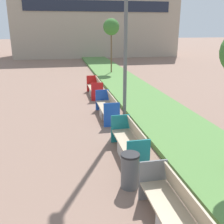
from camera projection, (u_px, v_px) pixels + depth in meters
The scene contains 8 objects.
planter_grass_strip at pixel (147, 102), 12.92m from camera, with size 2.80×120.00×0.18m.
building_backdrop at pixel (95, 13), 33.56m from camera, with size 20.19×7.23×10.78m.
bench_grey_frame at pixel (178, 222), 4.60m from camera, with size 0.65×2.44×0.94m.
bench_teal_frame at pixel (129, 144), 7.67m from camera, with size 0.65×2.05×0.94m.
bench_blue_frame at pixel (108, 109), 10.95m from camera, with size 0.65×2.23×0.94m.
bench_red_frame at pixel (95, 89), 14.46m from camera, with size 0.65×2.17×0.94m.
litter_bin at pixel (130, 171), 6.13m from camera, with size 0.44×0.44×0.87m.
sapling_tree_far at pixel (111, 27), 20.05m from camera, with size 1.25×1.25×4.27m.
Camera 1 is at (-0.95, 0.16, 3.64)m, focal length 42.00 mm.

